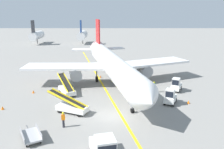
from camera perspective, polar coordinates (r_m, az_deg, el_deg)
The scene contains 17 objects.
ground_plane at distance 27.32m, azimuth 0.44°, elevation -10.06°, with size 300.00×300.00×0.00m, color gray.
taxi_line_yellow at distance 31.91m, azimuth -0.01°, elevation -6.24°, with size 0.30×80.00×0.01m, color yellow.
airliner at distance 38.22m, azimuth -0.17°, elevation 2.71°, with size 27.98×35.07×10.10m.
pushback_tug at distance 19.57m, azimuth -1.88°, elevation -17.76°, with size 2.69×3.94×2.20m.
baggage_tug_near_wing at distance 31.22m, azimuth 14.13°, elevation -5.40°, with size 2.18×2.72×2.10m.
baggage_tug_by_cargo_door at distance 36.40m, azimuth 15.49°, elevation -2.55°, with size 2.21×2.73×2.10m.
belt_loader_forward_hold at distance 34.54m, azimuth -10.95°, elevation -3.48°, with size 3.47×5.00×2.59m.
belt_loader_aft_hold at distance 28.22m, azimuth -9.89°, elevation -7.72°, with size 5.10×3.10×2.59m.
baggage_cart_loaded at distance 23.71m, azimuth -19.18°, elevation -13.86°, with size 2.72×3.67×0.94m.
ground_crew_marshaller at distance 24.94m, azimuth -11.79°, elevation -10.66°, with size 0.36×0.24×1.70m.
ground_crew_wing_walker at distance 35.03m, azimuth 10.28°, elevation -2.95°, with size 0.36×0.24×1.70m.
safety_cone_nose_left at distance 32.24m, azimuth 18.30°, elevation -6.41°, with size 0.36×0.36×0.44m, color orange.
safety_cone_nose_right at distance 36.37m, azimuth -18.66°, elevation -3.99°, with size 0.36×0.36×0.44m, color orange.
safety_cone_wingtip_left at distance 42.50m, azimuth -2.78°, elevation -0.48°, with size 0.36×0.36×0.44m, color orange.
safety_cone_wingtip_right at distance 31.86m, azimuth -25.19°, elevation -7.38°, with size 0.36×0.36×0.44m, color orange.
distant_aircraft_far_left at distance 92.20m, azimuth -17.91°, elevation 9.14°, with size 3.00×10.10×8.80m.
distant_aircraft_mid_left at distance 89.40m, azimuth -7.21°, elevation 9.58°, with size 3.00×10.10×8.80m.
Camera 1 is at (-0.18, -24.73, 11.61)m, focal length 37.34 mm.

